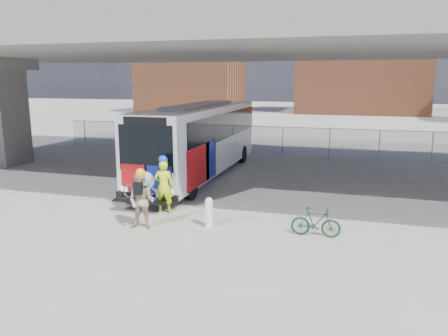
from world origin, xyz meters
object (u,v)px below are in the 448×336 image
at_px(bollard, 209,211).
at_px(cyclist_hivis, 164,185).
at_px(cyclist_tan, 142,201).
at_px(bus, 200,135).
at_px(bike_parked, 316,222).

xyz_separation_m(bollard, cyclist_hivis, (-2.14, 1.12, 0.50)).
height_order(bollard, cyclist_hivis, cyclist_hivis).
bearing_deg(cyclist_tan, cyclist_hivis, 87.75).
relative_size(bus, bollard, 12.59).
distance_m(bollard, bike_parked, 3.51).
distance_m(bollard, cyclist_hivis, 2.46).
relative_size(bus, cyclist_tan, 6.28).
height_order(cyclist_hivis, cyclist_tan, cyclist_hivis).
bearing_deg(bus, bollard, -68.22).
relative_size(bus, bike_parked, 8.35).
bearing_deg(bollard, cyclist_hivis, 152.28).
height_order(bus, bike_parked, bus).
xyz_separation_m(cyclist_tan, bike_parked, (5.56, 0.93, -0.51)).
relative_size(bollard, bike_parked, 0.66).
bearing_deg(bike_parked, cyclist_hivis, 80.13).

